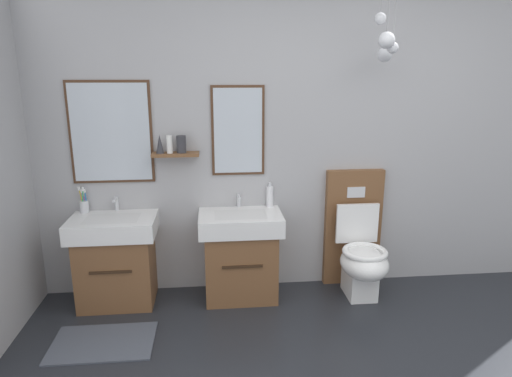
# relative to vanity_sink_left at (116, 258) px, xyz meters

# --- Properties ---
(wall_back) EXTENTS (5.12, 0.59, 2.57)m
(wall_back) POSITION_rel_vanity_sink_left_xyz_m (1.80, 0.25, 0.91)
(wall_back) COLOR #A8A8AA
(wall_back) RESTS_ON ground
(bath_mat) EXTENTS (0.68, 0.44, 0.01)m
(bath_mat) POSITION_rel_vanity_sink_left_xyz_m (0.00, -0.58, -0.37)
(bath_mat) COLOR #474C56
(bath_mat) RESTS_ON ground
(vanity_sink_left) EXTENTS (0.65, 0.46, 0.71)m
(vanity_sink_left) POSITION_rel_vanity_sink_left_xyz_m (0.00, 0.00, 0.00)
(vanity_sink_left) COLOR brown
(vanity_sink_left) RESTS_ON ground
(tap_on_left_sink) EXTENTS (0.03, 0.13, 0.11)m
(tap_on_left_sink) POSITION_rel_vanity_sink_left_xyz_m (0.00, 0.16, 0.40)
(tap_on_left_sink) COLOR silver
(tap_on_left_sink) RESTS_ON vanity_sink_left
(vanity_sink_right) EXTENTS (0.65, 0.46, 0.71)m
(vanity_sink_right) POSITION_rel_vanity_sink_left_xyz_m (0.97, 0.00, 0.00)
(vanity_sink_right) COLOR brown
(vanity_sink_right) RESTS_ON ground
(tap_on_right_sink) EXTENTS (0.03, 0.13, 0.11)m
(tap_on_right_sink) POSITION_rel_vanity_sink_left_xyz_m (0.97, 0.16, 0.40)
(tap_on_right_sink) COLOR silver
(tap_on_right_sink) RESTS_ON vanity_sink_right
(toilet) EXTENTS (0.48, 0.62, 1.00)m
(toilet) POSITION_rel_vanity_sink_left_xyz_m (1.94, -0.01, 0.00)
(toilet) COLOR brown
(toilet) RESTS_ON ground
(toothbrush_cup) EXTENTS (0.07, 0.07, 0.21)m
(toothbrush_cup) POSITION_rel_vanity_sink_left_xyz_m (-0.24, 0.15, 0.39)
(toothbrush_cup) COLOR silver
(toothbrush_cup) RESTS_ON vanity_sink_left
(soap_dispenser) EXTENTS (0.06, 0.06, 0.20)m
(soap_dispenser) POSITION_rel_vanity_sink_left_xyz_m (1.23, 0.16, 0.42)
(soap_dispenser) COLOR white
(soap_dispenser) RESTS_ON vanity_sink_right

